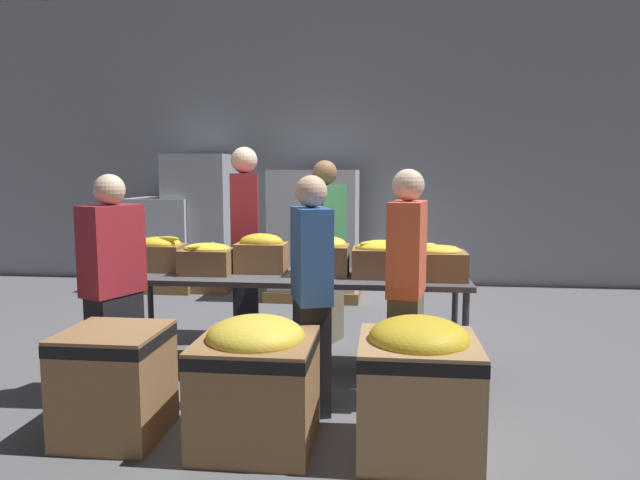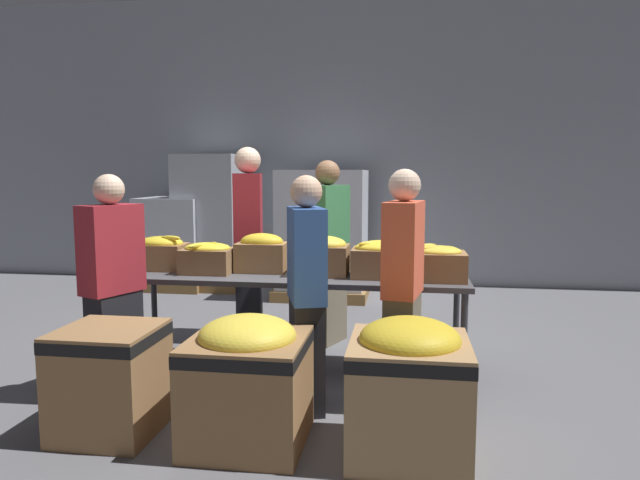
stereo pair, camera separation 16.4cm
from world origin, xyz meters
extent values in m
plane|color=slate|center=(0.00, 0.00, 0.00)|extent=(30.00, 30.00, 0.00)
cube|color=#9399A3|center=(0.00, 3.69, 2.00)|extent=(16.00, 0.08, 4.00)
cube|color=#4C4C51|center=(0.00, 0.00, 0.74)|extent=(2.71, 0.73, 0.04)
cylinder|color=#38383D|center=(-1.29, -0.31, 0.36)|extent=(0.05, 0.05, 0.72)
cylinder|color=#38383D|center=(1.29, -0.31, 0.36)|extent=(0.05, 0.05, 0.72)
cylinder|color=#38383D|center=(-1.29, 0.31, 0.36)|extent=(0.05, 0.05, 0.72)
cylinder|color=#38383D|center=(1.29, 0.31, 0.36)|extent=(0.05, 0.05, 0.72)
cube|color=olive|center=(-1.10, 0.07, 0.86)|extent=(0.40, 0.28, 0.21)
ellipsoid|color=yellow|center=(-1.10, 0.07, 0.98)|extent=(0.37, 0.26, 0.11)
ellipsoid|color=yellow|center=(-1.22, 0.06, 1.00)|extent=(0.16, 0.14, 0.05)
ellipsoid|color=yellow|center=(-1.18, 0.08, 1.00)|extent=(0.15, 0.06, 0.04)
ellipsoid|color=yellow|center=(-1.00, 0.01, 1.03)|extent=(0.19, 0.09, 0.06)
ellipsoid|color=yellow|center=(-1.10, 0.08, 1.01)|extent=(0.13, 0.18, 0.05)
cube|color=olive|center=(-0.67, -0.04, 0.86)|extent=(0.40, 0.30, 0.19)
ellipsoid|color=yellow|center=(-0.67, -0.04, 0.96)|extent=(0.36, 0.27, 0.09)
ellipsoid|color=yellow|center=(-0.71, -0.13, 0.99)|extent=(0.15, 0.21, 0.05)
ellipsoid|color=yellow|center=(-0.62, -0.03, 0.99)|extent=(0.13, 0.15, 0.06)
ellipsoid|color=yellow|center=(-0.60, -0.08, 0.98)|extent=(0.17, 0.08, 0.05)
cube|color=olive|center=(-0.26, 0.09, 0.88)|extent=(0.40, 0.27, 0.23)
ellipsoid|color=gold|center=(-0.26, 0.09, 1.00)|extent=(0.35, 0.23, 0.14)
ellipsoid|color=gold|center=(-0.24, 0.05, 1.03)|extent=(0.18, 0.09, 0.05)
ellipsoid|color=gold|center=(-0.28, 0.09, 1.04)|extent=(0.17, 0.17, 0.05)
ellipsoid|color=gold|center=(-0.31, 0.13, 1.04)|extent=(0.19, 0.10, 0.04)
cube|color=olive|center=(0.25, 0.02, 0.87)|extent=(0.38, 0.33, 0.23)
ellipsoid|color=yellow|center=(0.25, 0.02, 1.00)|extent=(0.35, 0.30, 0.13)
ellipsoid|color=yellow|center=(0.30, 0.07, 1.02)|extent=(0.17, 0.17, 0.05)
ellipsoid|color=yellow|center=(0.23, 0.08, 1.03)|extent=(0.14, 0.12, 0.04)
ellipsoid|color=yellow|center=(0.18, 0.07, 1.03)|extent=(0.16, 0.12, 0.04)
cube|color=olive|center=(0.67, -0.02, 0.87)|extent=(0.40, 0.33, 0.22)
ellipsoid|color=yellow|center=(0.67, -0.02, 0.98)|extent=(0.36, 0.28, 0.09)
ellipsoid|color=yellow|center=(0.60, -0.06, 1.02)|extent=(0.16, 0.12, 0.06)
ellipsoid|color=yellow|center=(0.67, 0.02, 1.02)|extent=(0.22, 0.12, 0.04)
ellipsoid|color=yellow|center=(0.80, -0.07, 1.01)|extent=(0.10, 0.20, 0.04)
ellipsoid|color=yellow|center=(0.69, -0.06, 1.01)|extent=(0.16, 0.06, 0.04)
cube|color=olive|center=(1.12, -0.07, 0.86)|extent=(0.40, 0.33, 0.21)
ellipsoid|color=yellow|center=(1.12, -0.07, 0.97)|extent=(0.33, 0.27, 0.08)
ellipsoid|color=yellow|center=(1.08, -0.13, 1.00)|extent=(0.20, 0.04, 0.04)
ellipsoid|color=yellow|center=(1.19, -0.01, 0.99)|extent=(0.15, 0.10, 0.04)
ellipsoid|color=yellow|center=(1.04, -0.04, 1.01)|extent=(0.16, 0.14, 0.05)
cube|color=black|center=(-0.56, 0.76, 0.42)|extent=(0.30, 0.44, 0.85)
cube|color=maroon|center=(-0.56, 0.76, 1.20)|extent=(0.33, 0.52, 0.70)
sphere|color=beige|center=(-0.56, 0.76, 1.66)|extent=(0.24, 0.24, 0.24)
cube|color=#6B604C|center=(0.86, -0.58, 0.37)|extent=(0.26, 0.39, 0.75)
cube|color=#EA5B3D|center=(0.86, -0.58, 1.05)|extent=(0.28, 0.45, 0.62)
sphere|color=beige|center=(0.86, -0.58, 1.47)|extent=(0.21, 0.21, 0.21)
cube|color=black|center=(-1.11, -0.73, 0.37)|extent=(0.31, 0.40, 0.73)
cube|color=maroon|center=(-1.11, -0.73, 1.03)|extent=(0.35, 0.46, 0.60)
sphere|color=beige|center=(-1.11, -0.73, 1.44)|extent=(0.21, 0.21, 0.21)
cube|color=black|center=(0.25, -0.76, 0.36)|extent=(0.29, 0.39, 0.73)
cube|color=#2D5199|center=(0.25, -0.76, 1.03)|extent=(0.32, 0.45, 0.60)
sphere|color=#DBAD89|center=(0.25, -0.76, 1.43)|extent=(0.21, 0.21, 0.21)
cube|color=#6B604C|center=(0.18, 0.76, 0.39)|extent=(0.34, 0.43, 0.79)
cube|color=#387A47|center=(0.18, 0.76, 1.11)|extent=(0.38, 0.50, 0.65)
sphere|color=#896042|center=(0.18, 0.76, 1.55)|extent=(0.22, 0.22, 0.22)
cube|color=olive|center=(-0.85, -1.28, 0.32)|extent=(0.56, 0.56, 0.64)
cube|color=black|center=(-0.85, -1.28, 0.59)|extent=(0.56, 0.56, 0.07)
cube|color=olive|center=(0.00, -1.28, 0.31)|extent=(0.65, 0.65, 0.62)
cube|color=black|center=(0.00, -1.28, 0.56)|extent=(0.66, 0.66, 0.07)
ellipsoid|color=yellow|center=(0.00, -1.28, 0.63)|extent=(0.56, 0.56, 0.23)
cube|color=tan|center=(0.91, -1.28, 0.32)|extent=(0.65, 0.65, 0.64)
cube|color=black|center=(0.91, -1.28, 0.59)|extent=(0.65, 0.65, 0.07)
ellipsoid|color=gold|center=(0.91, -1.28, 0.65)|extent=(0.55, 0.55, 0.23)
cube|color=olive|center=(-0.15, 2.80, 0.07)|extent=(1.15, 1.15, 0.13)
cube|color=silver|center=(-0.15, 2.80, 0.86)|extent=(1.06, 1.06, 1.46)
cube|color=olive|center=(-2.22, 3.00, 0.07)|extent=(0.93, 0.93, 0.13)
cube|color=silver|center=(-2.22, 3.00, 0.68)|extent=(0.86, 0.86, 1.09)
cube|color=olive|center=(-1.73, 3.07, 0.07)|extent=(0.91, 0.91, 0.13)
cube|color=#B2B7C1|center=(-1.73, 3.07, 0.96)|extent=(0.83, 0.83, 1.66)
camera|label=1|loc=(0.71, -4.34, 1.54)|focal=32.00mm
camera|label=2|loc=(0.87, -4.32, 1.54)|focal=32.00mm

